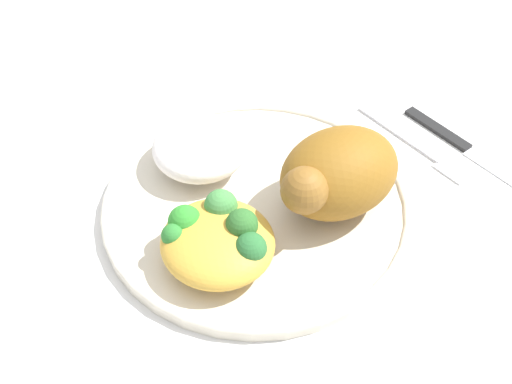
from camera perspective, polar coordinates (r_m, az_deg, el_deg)
ground_plane at (r=0.61m, az=0.00°, el=-1.57°), size 2.00×2.00×0.00m
plate at (r=0.60m, az=0.00°, el=-1.10°), size 0.28×0.28×0.01m
roasted_chicken at (r=0.57m, az=6.96°, el=1.56°), size 0.12×0.09×0.07m
rice_pile at (r=0.62m, az=-4.89°, el=3.83°), size 0.09×0.09×0.04m
mac_cheese_with_broccoli at (r=0.54m, az=-3.32°, el=-4.02°), size 0.09×0.10×0.05m
fork at (r=0.69m, az=13.79°, el=3.93°), size 0.03×0.14×0.01m
knife at (r=0.70m, az=17.80°, el=3.66°), size 0.04×0.19×0.01m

